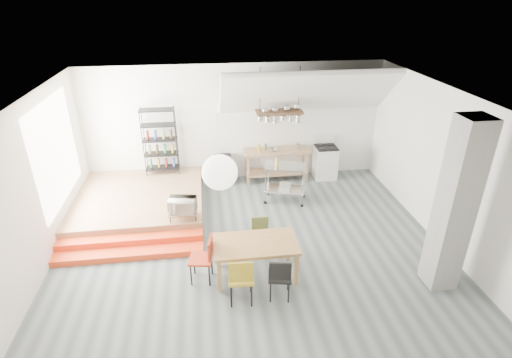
{
  "coord_description": "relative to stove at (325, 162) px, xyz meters",
  "views": [
    {
      "loc": [
        -0.83,
        -6.85,
        5.0
      ],
      "look_at": [
        0.21,
        0.8,
        1.22
      ],
      "focal_mm": 28.0,
      "sensor_mm": 36.0,
      "label": 1
    }
  ],
  "objects": [
    {
      "name": "floor",
      "position": [
        -2.5,
        -3.16,
        -0.48
      ],
      "size": [
        8.0,
        8.0,
        0.0
      ],
      "primitive_type": "plane",
      "color": "#4E585A",
      "rests_on": "ground"
    },
    {
      "name": "wall_back",
      "position": [
        -2.5,
        0.34,
        1.12
      ],
      "size": [
        8.0,
        0.04,
        3.2
      ],
      "primitive_type": "cube",
      "color": "silver",
      "rests_on": "ground"
    },
    {
      "name": "wall_left",
      "position": [
        -6.5,
        -3.16,
        1.12
      ],
      "size": [
        0.04,
        7.0,
        3.2
      ],
      "primitive_type": "cube",
      "color": "silver",
      "rests_on": "ground"
    },
    {
      "name": "wall_right",
      "position": [
        1.5,
        -3.16,
        1.12
      ],
      "size": [
        0.04,
        7.0,
        3.2
      ],
      "primitive_type": "cube",
      "color": "silver",
      "rests_on": "ground"
    },
    {
      "name": "ceiling",
      "position": [
        -2.5,
        -3.16,
        2.72
      ],
      "size": [
        8.0,
        7.0,
        0.02
      ],
      "primitive_type": "cube",
      "color": "white",
      "rests_on": "wall_back"
    },
    {
      "name": "slope_ceiling",
      "position": [
        -0.7,
        -0.26,
        2.07
      ],
      "size": [
        4.4,
        1.44,
        1.32
      ],
      "primitive_type": "cube",
      "rotation": [
        -0.73,
        0.0,
        0.0
      ],
      "color": "white",
      "rests_on": "wall_back"
    },
    {
      "name": "window_pane",
      "position": [
        -6.48,
        -1.66,
        1.32
      ],
      "size": [
        0.02,
        2.5,
        2.2
      ],
      "primitive_type": "cube",
      "color": "white",
      "rests_on": "wall_left"
    },
    {
      "name": "platform",
      "position": [
        -5.0,
        -1.16,
        -0.28
      ],
      "size": [
        3.0,
        3.0,
        0.4
      ],
      "primitive_type": "cube",
      "color": "#8D6846",
      "rests_on": "ground"
    },
    {
      "name": "step_lower",
      "position": [
        -5.0,
        -3.11,
        -0.41
      ],
      "size": [
        3.0,
        0.35,
        0.13
      ],
      "primitive_type": "cube",
      "color": "#EF441C",
      "rests_on": "ground"
    },
    {
      "name": "step_upper",
      "position": [
        -5.0,
        -2.76,
        -0.35
      ],
      "size": [
        3.0,
        0.35,
        0.27
      ],
      "primitive_type": "cube",
      "color": "#EF441C",
      "rests_on": "ground"
    },
    {
      "name": "concrete_column",
      "position": [
        0.8,
        -4.66,
        1.12
      ],
      "size": [
        0.5,
        0.5,
        3.2
      ],
      "primitive_type": "cube",
      "color": "gray",
      "rests_on": "ground"
    },
    {
      "name": "kitchen_counter",
      "position": [
        -1.4,
        -0.01,
        0.15
      ],
      "size": [
        1.8,
        0.6,
        0.91
      ],
      "color": "#8D6846",
      "rests_on": "ground"
    },
    {
      "name": "stove",
      "position": [
        0.0,
        0.0,
        0.0
      ],
      "size": [
        0.6,
        0.6,
        1.18
      ],
      "color": "white",
      "rests_on": "ground"
    },
    {
      "name": "pot_rack",
      "position": [
        -1.37,
        -0.23,
        1.5
      ],
      "size": [
        1.2,
        0.5,
        1.43
      ],
      "color": "#412B1A",
      "rests_on": "ceiling"
    },
    {
      "name": "wire_shelving",
      "position": [
        -4.5,
        0.04,
        0.85
      ],
      "size": [
        0.88,
        0.38,
        1.8
      ],
      "color": "black",
      "rests_on": "platform"
    },
    {
      "name": "microwave_shelf",
      "position": [
        -3.9,
        -2.41,
        0.07
      ],
      "size": [
        0.6,
        0.4,
        0.16
      ],
      "color": "#8D6846",
      "rests_on": "platform"
    },
    {
      "name": "paper_lantern",
      "position": [
        -3.12,
        -4.01,
        1.72
      ],
      "size": [
        0.6,
        0.6,
        0.6
      ],
      "primitive_type": "sphere",
      "color": "white",
      "rests_on": "ceiling"
    },
    {
      "name": "dining_table",
      "position": [
        -2.52,
        -4.01,
        0.17
      ],
      "size": [
        1.55,
        0.87,
        0.73
      ],
      "rotation": [
        0.0,
        0.0,
        -0.0
      ],
      "color": "olive",
      "rests_on": "ground"
    },
    {
      "name": "chair_mustard",
      "position": [
        -2.87,
        -4.71,
        0.09
      ],
      "size": [
        0.47,
        0.47,
        0.95
      ],
      "rotation": [
        0.0,
        0.0,
        3.07
      ],
      "color": "#9E841B",
      "rests_on": "ground"
    },
    {
      "name": "chair_black",
      "position": [
        -2.2,
        -4.71,
        0.03
      ],
      "size": [
        0.46,
        0.46,
        0.86
      ],
      "rotation": [
        0.0,
        0.0,
        2.97
      ],
      "color": "black",
      "rests_on": "ground"
    },
    {
      "name": "chair_olive",
      "position": [
        -2.33,
        -3.31,
        -0.01
      ],
      "size": [
        0.37,
        0.37,
        0.79
      ],
      "rotation": [
        0.0,
        0.0,
        -0.01
      ],
      "color": "#606A32",
      "rests_on": "ground"
    },
    {
      "name": "chair_red",
      "position": [
        -3.46,
        -4.02,
        0.07
      ],
      "size": [
        0.48,
        0.48,
        0.92
      ],
      "rotation": [
        0.0,
        0.0,
        -1.73
      ],
      "color": "#BC351A",
      "rests_on": "ground"
    },
    {
      "name": "rolling_cart",
      "position": [
        -1.4,
        -1.24,
        0.16
      ],
      "size": [
        1.11,
        0.83,
        0.99
      ],
      "rotation": [
        0.0,
        0.0,
        -0.31
      ],
      "color": "silver",
      "rests_on": "ground"
    },
    {
      "name": "mini_fridge",
      "position": [
        -2.88,
        0.04,
        -0.09
      ],
      "size": [
        0.46,
        0.46,
        0.78
      ],
      "primitive_type": "cube",
      "color": "black",
      "rests_on": "ground"
    },
    {
      "name": "microwave",
      "position": [
        -3.9,
        -2.41,
        0.24
      ],
      "size": [
        0.64,
        0.49,
        0.32
      ],
      "primitive_type": "imported",
      "rotation": [
        0.0,
        0.0,
        -0.18
      ],
      "color": "beige",
      "rests_on": "microwave_shelf"
    },
    {
      "name": "bowl",
      "position": [
        -1.51,
        -0.06,
        0.46
      ],
      "size": [
        0.29,
        0.29,
        0.06
      ],
      "primitive_type": "imported",
      "rotation": [
        0.0,
        0.0,
        0.37
      ],
      "color": "silver",
      "rests_on": "kitchen_counter"
    }
  ]
}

